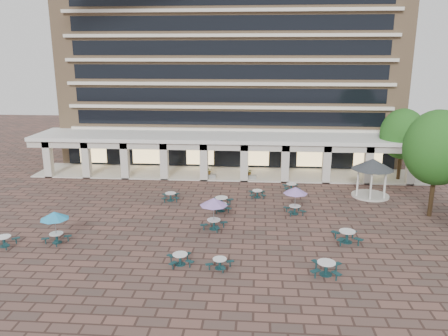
% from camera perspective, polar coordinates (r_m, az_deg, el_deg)
% --- Properties ---
extents(ground, '(120.00, 120.00, 0.00)m').
position_cam_1_polar(ground, '(34.39, -1.56, -7.44)').
color(ground, brown).
rests_on(ground, ground).
extents(apartment_building, '(40.00, 15.50, 25.20)m').
position_cam_1_polar(apartment_building, '(57.25, 1.03, 14.34)').
color(apartment_building, tan).
rests_on(apartment_building, ground).
extents(retail_arcade, '(42.00, 6.60, 4.40)m').
position_cam_1_polar(retail_arcade, '(47.65, 0.23, 2.64)').
color(retail_arcade, white).
rests_on(retail_arcade, ground).
extents(picnic_table_0, '(1.77, 1.77, 0.73)m').
position_cam_1_polar(picnic_table_0, '(34.21, -26.81, -8.44)').
color(picnic_table_0, '#133839').
rests_on(picnic_table_0, ground).
extents(picnic_table_1, '(1.79, 1.79, 0.66)m').
position_cam_1_polar(picnic_table_1, '(27.74, -0.56, -12.24)').
color(picnic_table_1, '#133839').
rests_on(picnic_table_1, ground).
extents(picnic_table_2, '(2.08, 2.08, 0.83)m').
position_cam_1_polar(picnic_table_2, '(27.67, 13.20, -12.49)').
color(picnic_table_2, '#133839').
rests_on(picnic_table_2, ground).
extents(picnic_table_3, '(2.06, 2.06, 0.86)m').
position_cam_1_polar(picnic_table_3, '(32.40, 15.77, -8.48)').
color(picnic_table_3, '#133839').
rests_on(picnic_table_3, ground).
extents(picnic_table_4, '(2.00, 2.00, 2.31)m').
position_cam_1_polar(picnic_table_4, '(32.79, -21.27, -5.94)').
color(picnic_table_4, '#133839').
rests_on(picnic_table_4, ground).
extents(picnic_table_5, '(1.92, 1.92, 0.73)m').
position_cam_1_polar(picnic_table_5, '(28.31, -5.75, -11.65)').
color(picnic_table_5, '#133839').
rests_on(picnic_table_5, ground).
extents(picnic_table_6, '(2.14, 2.14, 2.47)m').
position_cam_1_polar(picnic_table_6, '(32.90, -1.35, -4.58)').
color(picnic_table_6, '#133839').
rests_on(picnic_table_6, ground).
extents(picnic_table_8, '(1.84, 1.84, 0.73)m').
position_cam_1_polar(picnic_table_8, '(40.01, -6.99, -3.65)').
color(picnic_table_8, '#133839').
rests_on(picnic_table_8, ground).
extents(picnic_table_9, '(1.84, 1.84, 0.70)m').
position_cam_1_polar(picnic_table_9, '(37.11, -0.37, -5.05)').
color(picnic_table_9, '#133839').
rests_on(picnic_table_9, ground).
extents(picnic_table_10, '(1.64, 1.64, 0.70)m').
position_cam_1_polar(picnic_table_10, '(40.67, 4.37, -3.30)').
color(picnic_table_10, '#133839').
rests_on(picnic_table_10, ground).
extents(picnic_table_11, '(2.02, 2.02, 2.33)m').
position_cam_1_polar(picnic_table_11, '(36.45, 9.32, -3.02)').
color(picnic_table_11, '#133839').
rests_on(picnic_table_11, ground).
extents(picnic_table_12, '(2.10, 2.10, 0.83)m').
position_cam_1_polar(picnic_table_12, '(38.24, -0.33, -4.32)').
color(picnic_table_12, '#133839').
rests_on(picnic_table_12, ground).
extents(picnic_table_13, '(1.72, 1.72, 0.73)m').
position_cam_1_polar(picnic_table_13, '(43.01, 8.78, -2.40)').
color(picnic_table_13, '#133839').
rests_on(picnic_table_13, ground).
extents(gazebo, '(3.85, 3.85, 3.58)m').
position_cam_1_polar(gazebo, '(42.52, 18.82, -0.06)').
color(gazebo, beige).
rests_on(gazebo, ground).
extents(tree_east_a, '(5.27, 5.27, 8.78)m').
position_cam_1_polar(tree_east_a, '(38.52, 26.13, 2.38)').
color(tree_east_a, '#3F2E19').
rests_on(tree_east_a, ground).
extents(tree_east_c, '(4.55, 4.55, 7.57)m').
position_cam_1_polar(tree_east_c, '(48.73, 22.30, 4.13)').
color(tree_east_c, '#3F2E19').
rests_on(tree_east_c, ground).
extents(planter_left, '(1.50, 0.80, 1.26)m').
position_cam_1_polar(planter_left, '(46.56, -1.96, -0.82)').
color(planter_left, gray).
rests_on(planter_left, ground).
extents(planter_right, '(1.50, 0.72, 1.17)m').
position_cam_1_polar(planter_right, '(46.31, 3.35, -1.01)').
color(planter_right, gray).
rests_on(planter_right, ground).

